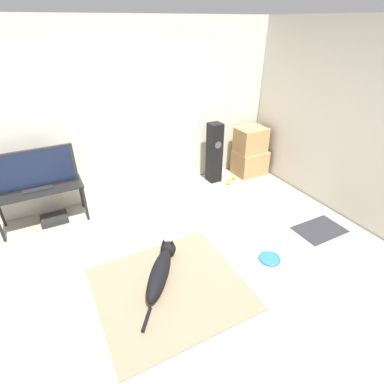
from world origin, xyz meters
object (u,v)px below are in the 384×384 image
Objects in this scene: dog at (161,270)px; tennis_ball_near_speaker at (230,180)px; floor_speaker at (214,153)px; game_console at (54,219)px; cardboard_box_upper at (251,140)px; frisbee at (270,259)px; cardboard_box_lower at (250,162)px; tv_stand at (39,193)px; tv at (33,171)px; tennis_ball_loose_on_carpet at (234,178)px; tennis_ball_by_boxes at (229,183)px.

tennis_ball_near_speaker is at bearing 38.22° from dog.
floor_speaker reaches higher than game_console.
floor_speaker is at bearing 176.19° from cardboard_box_upper.
dog reaches higher than frisbee.
cardboard_box_lower is 8.37× the size of tennis_ball_near_speaker.
floor_speaker is at bearing 0.39° from tv_stand.
dog is 0.92× the size of tv.
tv_stand is 3.11m from tennis_ball_loose_on_carpet.
tennis_ball_near_speaker is (2.95, -0.19, -0.44)m from tv_stand.
frisbee is 0.25× the size of floor_speaker.
tennis_ball_loose_on_carpet is at bearing -163.20° from cardboard_box_upper.
tv_stand reaches higher than game_console.
frisbee is at bearing -108.93° from tennis_ball_by_boxes.
tennis_ball_loose_on_carpet is at bearing 66.93° from frisbee.
tv_stand is 3.14× the size of game_console.
frisbee is 0.25× the size of tv.
cardboard_box_lower is 0.80m from floor_speaker.
tennis_ball_by_boxes is 1.00× the size of tennis_ball_near_speaker.
dog is at bearing -59.36° from tv_stand.
tv reaches higher than tennis_ball_near_speaker.
tennis_ball_loose_on_carpet is at bearing -2.45° from game_console.
cardboard_box_upper is 1.41× the size of game_console.
floor_speaker is at bearing 154.92° from tennis_ball_loose_on_carpet.
dog is 2.97m from cardboard_box_lower.
floor_speaker is 0.57m from tennis_ball_by_boxes.
tv is at bearing 177.32° from tennis_ball_loose_on_carpet.
game_console is at bearing 179.75° from cardboard_box_upper.
tennis_ball_by_boxes is at bearing 38.11° from dog.
cardboard_box_lower is at bearing 34.29° from dog.
frisbee is 0.52× the size of cardboard_box_upper.
tv is at bearing 176.32° from tennis_ball_near_speaker.
dog is at bearing -134.82° from floor_speaker.
floor_speaker is 15.62× the size of tennis_ball_by_boxes.
game_console reaches higher than frisbee.
tennis_ball_near_speaker is 0.13m from tennis_ball_loose_on_carpet.
floor_speaker reaches higher than frisbee.
tv is at bearing 175.06° from tennis_ball_by_boxes.
cardboard_box_lower is at bearing -4.45° from floor_speaker.
tv reaches higher than tennis_ball_by_boxes.
game_console is (0.09, -0.01, -0.43)m from tv_stand.
tv is at bearing -179.67° from floor_speaker.
frisbee is at bearing -14.58° from dog.
tennis_ball_loose_on_carpet is (3.08, -0.14, -0.78)m from tv.
cardboard_box_upper is 0.73m from floor_speaker.
floor_speaker is 0.57m from tennis_ball_near_speaker.
floor_speaker is 2.92× the size of game_console.
cardboard_box_upper is at bearing 154.07° from cardboard_box_lower.
floor_speaker reaches higher than tennis_ball_near_speaker.
frisbee is at bearing -120.97° from cardboard_box_lower.
cardboard_box_lower reaches higher than frisbee.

